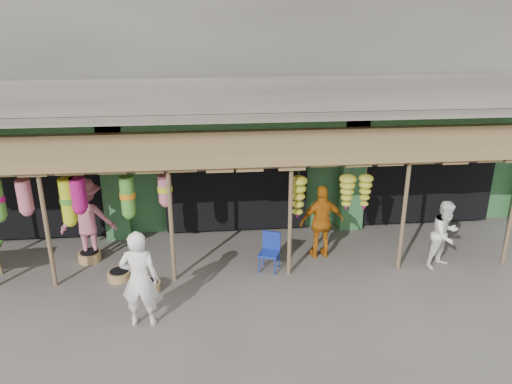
{
  "coord_description": "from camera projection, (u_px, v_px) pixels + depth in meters",
  "views": [
    {
      "loc": [
        -0.69,
        -9.78,
        5.57
      ],
      "look_at": [
        0.39,
        1.0,
        1.51
      ],
      "focal_mm": 35.0,
      "sensor_mm": 36.0,
      "label": 1
    }
  ],
  "objects": [
    {
      "name": "basket_mid",
      "position": [
        119.0,
        275.0,
        10.79
      ],
      "size": [
        0.66,
        0.66,
        0.19
      ],
      "primitive_type": "cylinder",
      "rotation": [
        0.0,
        0.0,
        0.4
      ],
      "color": "olive",
      "rests_on": "ground"
    },
    {
      "name": "ground",
      "position": [
        243.0,
        271.0,
        11.14
      ],
      "size": [
        80.0,
        80.0,
        0.0
      ],
      "primitive_type": "plane",
      "color": "#514C47",
      "rests_on": "ground"
    },
    {
      "name": "building",
      "position": [
        229.0,
        86.0,
        14.49
      ],
      "size": [
        16.4,
        6.8,
        7.0
      ],
      "color": "gray",
      "rests_on": "ground"
    },
    {
      "name": "blue_chair",
      "position": [
        270.0,
        249.0,
        11.1
      ],
      "size": [
        0.54,
        0.54,
        0.86
      ],
      "rotation": [
        0.0,
        0.0,
        -0.38
      ],
      "color": "navy",
      "rests_on": "ground"
    },
    {
      "name": "person_shopper",
      "position": [
        87.0,
        219.0,
        11.44
      ],
      "size": [
        1.3,
        0.81,
        1.94
      ],
      "primitive_type": "imported",
      "rotation": [
        0.0,
        0.0,
        3.21
      ],
      "color": "#C86A7D",
      "rests_on": "ground"
    },
    {
      "name": "awning",
      "position": [
        233.0,
        151.0,
        10.97
      ],
      "size": [
        14.0,
        2.7,
        2.79
      ],
      "color": "brown",
      "rests_on": "ground"
    },
    {
      "name": "person_front",
      "position": [
        139.0,
        279.0,
        8.98
      ],
      "size": [
        0.72,
        0.51,
        1.89
      ],
      "primitive_type": "imported",
      "rotation": [
        0.0,
        0.0,
        3.06
      ],
      "color": "white",
      "rests_on": "ground"
    },
    {
      "name": "person_right",
      "position": [
        445.0,
        235.0,
        11.09
      ],
      "size": [
        0.96,
        0.88,
        1.58
      ],
      "primitive_type": "imported",
      "rotation": [
        0.0,
        0.0,
        0.48
      ],
      "color": "white",
      "rests_on": "ground"
    },
    {
      "name": "person_vendor",
      "position": [
        322.0,
        222.0,
        11.5
      ],
      "size": [
        1.07,
        0.53,
        1.77
      ],
      "primitive_type": "imported",
      "rotation": [
        0.0,
        0.0,
        3.24
      ],
      "color": "#C06812",
      "rests_on": "ground"
    },
    {
      "name": "basket_left",
      "position": [
        90.0,
        256.0,
        11.58
      ],
      "size": [
        0.66,
        0.66,
        0.21
      ],
      "primitive_type": "cylinder",
      "rotation": [
        0.0,
        0.0,
        0.34
      ],
      "color": "olive",
      "rests_on": "ground"
    },
    {
      "name": "basket_right",
      "position": [
        149.0,
        287.0,
        10.33
      ],
      "size": [
        0.49,
        0.49,
        0.21
      ],
      "primitive_type": "cylinder",
      "rotation": [
        0.0,
        0.0,
        0.03
      ],
      "color": "olive",
      "rests_on": "ground"
    }
  ]
}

